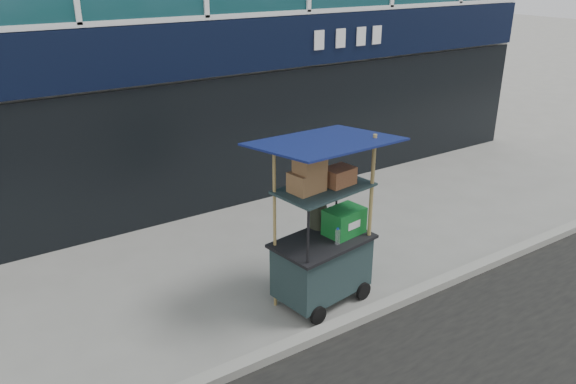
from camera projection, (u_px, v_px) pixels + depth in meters
ground at (351, 313)px, 7.31m from camera, size 80.00×80.00×0.00m
curb at (362, 316)px, 7.14m from camera, size 80.00×0.18×0.12m
vendor_cart at (324, 245)px, 7.30m from camera, size 1.88×1.45×2.33m
vendor_man at (317, 229)px, 7.64m from camera, size 0.43×0.64×1.72m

